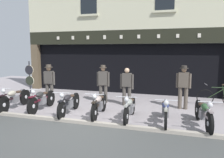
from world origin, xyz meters
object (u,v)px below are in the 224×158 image
object	(u,v)px
motorcycle_center	(99,104)
assistant_far_right	(183,85)
tyre_sign_pole	(30,76)
leaning_bicycle	(218,97)
motorcycle_left	(42,99)
motorcycle_center_right	(130,108)
salesman_right	(127,85)
motorcycle_center_left	(69,103)
motorcycle_far_right	(204,113)
salesman_left	(49,81)
advert_board_near	(162,61)
shopkeeper_center	(103,82)
motorcycle_right	(165,111)
motorcycle_far_left	(14,98)

from	to	relation	value
motorcycle_center	assistant_far_right	distance (m)	3.40
tyre_sign_pole	leaning_bicycle	xyz separation A→B (m)	(9.08, 0.17, -0.59)
motorcycle_center	motorcycle_left	bearing A→B (deg)	-9.67
leaning_bicycle	tyre_sign_pole	bearing A→B (deg)	84.55
motorcycle_center_right	salesman_right	xyz separation A→B (m)	(-0.55, 1.85, 0.44)
motorcycle_center_left	assistant_far_right	distance (m)	4.40
motorcycle_far_right	assistant_far_right	bearing A→B (deg)	-81.59
motorcycle_far_right	motorcycle_left	bearing A→B (deg)	-9.45
salesman_left	advert_board_near	bearing A→B (deg)	-150.12
motorcycle_center_right	leaning_bicycle	world-z (taller)	leaning_bicycle
motorcycle_left	leaning_bicycle	bearing A→B (deg)	-162.16
leaning_bicycle	motorcycle_left	bearing A→B (deg)	106.56
motorcycle_center_left	motorcycle_far_right	distance (m)	4.48
shopkeeper_center	motorcycle_left	bearing A→B (deg)	38.07
motorcycle_left	motorcycle_right	bearing A→B (deg)	172.91
assistant_far_right	motorcycle_center_right	bearing A→B (deg)	52.66
assistant_far_right	advert_board_near	size ratio (longest dim) A/B	1.81
motorcycle_center_left	tyre_sign_pole	world-z (taller)	tyre_sign_pole
leaning_bicycle	motorcycle_center_right	bearing A→B (deg)	127.12
salesman_right	motorcycle_center_left	bearing A→B (deg)	45.45
motorcycle_center_left	motorcycle_center	size ratio (longest dim) A/B	1.00
motorcycle_far_left	shopkeeper_center	size ratio (longest dim) A/B	1.24
motorcycle_left	motorcycle_far_right	world-z (taller)	same
shopkeeper_center	motorcycle_center	bearing A→B (deg)	97.81
salesman_right	motorcycle_center	bearing A→B (deg)	70.88
motorcycle_center_right	shopkeeper_center	xyz separation A→B (m)	(-1.65, 2.03, 0.49)
motorcycle_center	motorcycle_center_right	xyz separation A→B (m)	(1.09, -0.05, -0.01)
salesman_left	leaning_bicycle	distance (m)	7.25
motorcycle_far_left	motorcycle_far_right	xyz separation A→B (m)	(6.84, 0.01, -0.00)
advert_board_near	motorcycle_left	bearing A→B (deg)	-133.22
motorcycle_far_right	salesman_left	bearing A→B (deg)	-21.73
motorcycle_far_left	shopkeeper_center	distance (m)	3.61
salesman_right	shopkeeper_center	bearing A→B (deg)	-11.78
salesman_right	motorcycle_left	bearing A→B (deg)	27.93
motorcycle_center_right	shopkeeper_center	bearing A→B (deg)	-54.35
motorcycle_far_left	motorcycle_right	world-z (taller)	motorcycle_far_left
motorcycle_center	motorcycle_far_right	bearing A→B (deg)	171.78
motorcycle_left	shopkeeper_center	xyz separation A→B (m)	(1.81, 1.88, 0.48)
motorcycle_center_right	assistant_far_right	xyz separation A→B (m)	(1.67, 1.97, 0.53)
motorcycle_center	salesman_right	xyz separation A→B (m)	(0.54, 1.79, 0.43)
motorcycle_center	advert_board_near	distance (m)	4.95
motorcycle_left	salesman_left	xyz separation A→B (m)	(-0.56, 1.39, 0.50)
shopkeeper_center	advert_board_near	size ratio (longest dim) A/B	1.75
tyre_sign_pole	motorcycle_center_right	bearing A→B (deg)	-24.71
leaning_bicycle	motorcycle_center_left	bearing A→B (deg)	112.45
motorcycle_left	shopkeeper_center	world-z (taller)	shopkeeper_center
assistant_far_right	advert_board_near	world-z (taller)	advert_board_near
leaning_bicycle	motorcycle_far_right	bearing A→B (deg)	157.78
motorcycle_left	assistant_far_right	world-z (taller)	assistant_far_right
motorcycle_center_right	tyre_sign_pole	size ratio (longest dim) A/B	1.15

